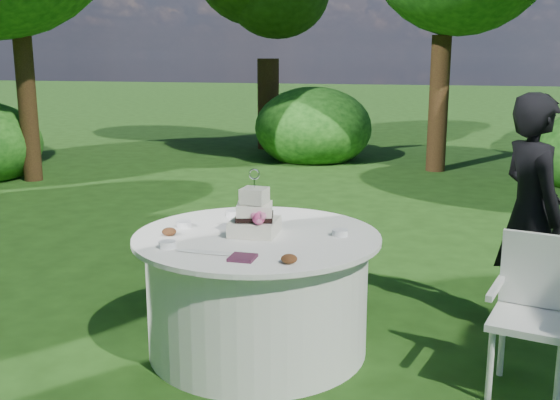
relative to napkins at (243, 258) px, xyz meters
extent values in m
plane|color=#1A390F|center=(-0.07, 0.51, -0.78)|extent=(80.00, 80.00, 0.00)
cube|color=#4E2138|center=(0.00, 0.00, 0.00)|extent=(0.14, 0.14, 0.02)
ellipsoid|color=silver|center=(-0.19, 0.06, 0.00)|extent=(0.48, 0.07, 0.01)
imported|color=black|center=(1.63, 1.31, 0.04)|extent=(0.60, 0.70, 1.64)
cylinder|color=white|center=(-0.07, 0.51, -0.41)|extent=(1.40, 1.40, 0.74)
cylinder|color=white|center=(-0.07, 0.51, -0.02)|extent=(1.56, 1.56, 0.03)
cube|color=silver|center=(-0.08, 0.51, 0.04)|extent=(0.29, 0.29, 0.09)
cube|color=white|center=(-0.08, 0.51, 0.14)|extent=(0.26, 0.26, 0.09)
cube|color=silver|center=(-0.08, 0.51, 0.24)|extent=(0.16, 0.16, 0.09)
cube|color=black|center=(-0.08, 0.51, 0.11)|extent=(0.28, 0.28, 0.03)
sphere|color=#CF3C7C|center=(-0.02, 0.39, 0.13)|extent=(0.08, 0.08, 0.08)
cylinder|color=silver|center=(-0.08, 0.51, 0.32)|extent=(0.01, 0.01, 0.05)
torus|color=silver|center=(-0.08, 0.51, 0.38)|extent=(0.07, 0.02, 0.07)
cube|color=white|center=(1.56, 0.31, -0.34)|extent=(0.52, 0.52, 0.04)
cube|color=white|center=(1.61, 0.50, -0.10)|extent=(0.42, 0.14, 0.43)
cylinder|color=white|center=(1.35, 0.19, -0.57)|extent=(0.04, 0.04, 0.42)
cylinder|color=white|center=(1.69, 0.10, -0.57)|extent=(0.04, 0.04, 0.42)
cylinder|color=white|center=(1.44, 0.52, -0.57)|extent=(0.04, 0.04, 0.42)
cube|color=white|center=(1.37, 0.36, -0.18)|extent=(0.13, 0.38, 0.04)
cylinder|color=white|center=(-0.58, 0.56, 0.01)|extent=(0.10, 0.10, 0.04)
cylinder|color=white|center=(-0.37, 0.93, 0.01)|extent=(0.10, 0.10, 0.04)
cylinder|color=white|center=(0.44, 0.61, 0.01)|extent=(0.10, 0.10, 0.04)
cylinder|color=white|center=(-0.49, 0.10, 0.01)|extent=(0.10, 0.10, 0.04)
ellipsoid|color=#562D16|center=(0.27, 0.00, 0.02)|extent=(0.09, 0.09, 0.05)
ellipsoid|color=#562D16|center=(-0.60, 0.35, 0.02)|extent=(0.09, 0.09, 0.05)
camera|label=1|loc=(1.08, -3.29, 1.09)|focal=42.00mm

